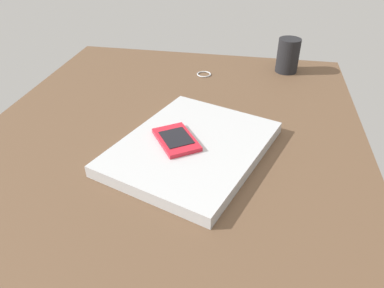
% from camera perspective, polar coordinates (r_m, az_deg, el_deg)
% --- Properties ---
extents(desk_surface, '(1.20, 0.80, 0.03)m').
position_cam_1_polar(desk_surface, '(0.68, -5.69, -4.76)').
color(desk_surface, brown).
rests_on(desk_surface, ground).
extents(laptop_closed, '(0.38, 0.34, 0.02)m').
position_cam_1_polar(laptop_closed, '(0.70, 0.00, -0.58)').
color(laptop_closed, '#B7BABC').
rests_on(laptop_closed, desk_surface).
extents(cell_phone_on_laptop, '(0.12, 0.11, 0.01)m').
position_cam_1_polar(cell_phone_on_laptop, '(0.69, -2.48, 0.72)').
color(cell_phone_on_laptop, red).
rests_on(cell_phone_on_laptop, laptop_closed).
extents(key_ring, '(0.04, 0.04, 0.00)m').
position_cam_1_polar(key_ring, '(1.03, 1.88, 10.87)').
color(key_ring, silver).
rests_on(key_ring, desk_surface).
extents(pen_cup, '(0.06, 0.06, 0.09)m').
position_cam_1_polar(pen_cup, '(1.07, 14.80, 13.26)').
color(pen_cup, black).
rests_on(pen_cup, desk_surface).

